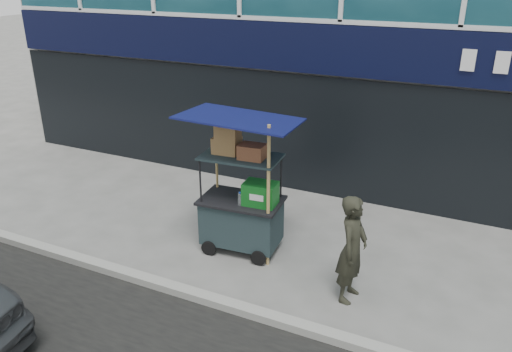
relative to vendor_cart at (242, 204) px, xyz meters
The scene contains 4 objects.
ground 1.66m from the vendor_cart, 62.63° to the right, with size 80.00×80.00×0.00m, color #5F5F5B.
curb 1.79m from the vendor_cart, 65.87° to the right, with size 80.00×0.18×0.12m, color gray.
vendor_cart is the anchor object (origin of this frame).
vendor_man 2.00m from the vendor_cart, 15.24° to the right, with size 0.57×0.37×1.56m, color black.
Camera 1 is at (2.58, -5.07, 4.31)m, focal length 35.00 mm.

